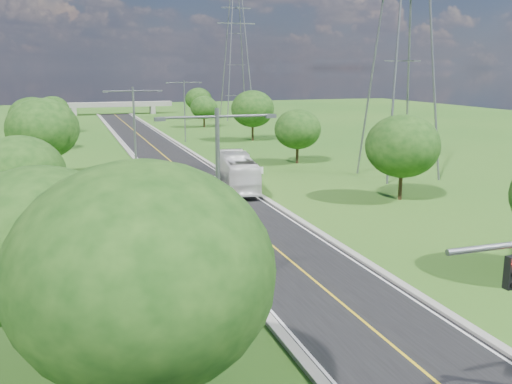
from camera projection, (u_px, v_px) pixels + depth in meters
ground at (169, 160)px, 75.19m from camera, size 260.00×260.00×0.00m
road at (161, 153)px, 80.74m from camera, size 8.00×150.00×0.06m
curb_left at (131, 154)px, 79.39m from camera, size 0.50×150.00×0.22m
curb_right at (191, 151)px, 82.05m from camera, size 0.50×150.00×0.22m
speed_limit_sign at (260, 174)px, 56.10m from camera, size 0.55×0.09×2.40m
overpass at (114, 105)px, 148.73m from camera, size 30.00×3.00×3.20m
streetlight_near_left at (218, 192)px, 27.62m from camera, size 5.90×0.25×10.00m
streetlight_mid_left at (135, 127)px, 58.16m from camera, size 5.90×0.25×10.00m
streetlight_far_right at (184, 105)px, 92.47m from camera, size 5.90×0.25×10.00m
power_tower_near at (404, 47)px, 60.59m from camera, size 9.00×6.40×28.00m
power_tower_far at (236, 59)px, 131.26m from camera, size 9.00×6.40×28.00m
tree_la at (41, 245)px, 21.55m from camera, size 7.14×7.14×8.30m
tree_lb at (20, 174)px, 39.57m from camera, size 6.30×6.30×7.33m
tree_lc at (42, 129)px, 60.05m from camera, size 7.56×7.56×8.79m
tree_ld at (32, 117)px, 81.77m from camera, size 6.72×6.72×7.82m
tree_le at (53, 110)px, 104.90m from camera, size 5.88×5.88×6.84m
tree_lf at (142, 274)px, 16.81m from camera, size 7.98×7.98×9.28m
tree_rb at (403, 146)px, 51.38m from camera, size 6.72×6.72×7.82m
tree_rc at (298, 129)px, 71.56m from camera, size 5.88×5.88×6.84m
tree_rd at (253, 109)px, 94.20m from camera, size 7.14×7.14×8.30m
tree_re at (204, 107)px, 115.90m from camera, size 5.46×5.46×6.35m
tree_rf at (198, 99)px, 135.38m from camera, size 6.30×6.30×7.33m
bus_outbound at (237, 172)px, 56.66m from camera, size 4.84×12.58×3.42m
bus_inbound at (215, 201)px, 45.49m from camera, size 2.72×9.86×2.72m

